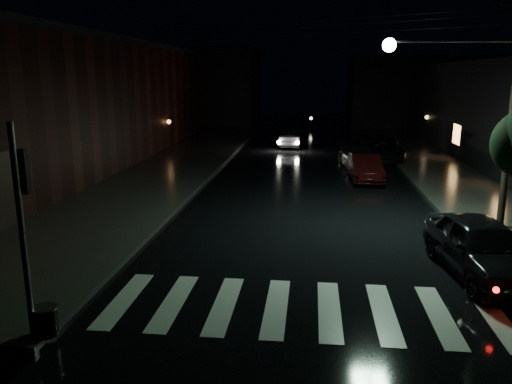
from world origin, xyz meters
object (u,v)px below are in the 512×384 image
(parked_car_c, at_px, (359,157))
(oncoming_car, at_px, (293,138))
(parked_car_a, at_px, (481,247))
(parked_car_d, at_px, (383,149))
(parked_car_b, at_px, (365,167))

(parked_car_c, height_order, oncoming_car, oncoming_car)
(parked_car_a, xyz_separation_m, parked_car_d, (-0.07, 18.36, -0.08))
(oncoming_car, bearing_deg, parked_car_b, 114.43)
(parked_car_a, distance_m, parked_car_d, 18.36)
(parked_car_c, distance_m, parked_car_d, 3.33)
(parked_car_c, xyz_separation_m, oncoming_car, (-4.08, 8.15, 0.04))
(parked_car_b, bearing_deg, parked_car_d, 72.99)
(parked_car_b, bearing_deg, oncoming_car, 107.55)
(parked_car_c, distance_m, oncoming_car, 9.11)
(oncoming_car, bearing_deg, parked_car_c, 121.73)
(parked_car_b, height_order, oncoming_car, oncoming_car)
(parked_car_b, relative_size, oncoming_car, 0.96)
(parked_car_a, bearing_deg, oncoming_car, 96.79)
(parked_car_a, distance_m, parked_car_b, 12.15)
(parked_car_c, relative_size, parked_car_d, 0.90)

